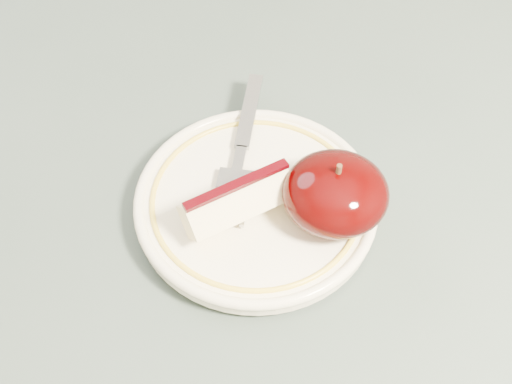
# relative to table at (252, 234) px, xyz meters

# --- Properties ---
(table) EXTENTS (0.90, 0.90, 0.75)m
(table) POSITION_rel_table_xyz_m (0.00, 0.00, 0.00)
(table) COLOR brown
(table) RESTS_ON ground
(plate) EXTENTS (0.19, 0.19, 0.02)m
(plate) POSITION_rel_table_xyz_m (0.01, -0.04, 0.10)
(plate) COLOR #F3ECCC
(plate) RESTS_ON table
(apple_half) EXTENTS (0.08, 0.08, 0.06)m
(apple_half) POSITION_rel_table_xyz_m (0.07, -0.04, 0.13)
(apple_half) COLOR black
(apple_half) RESTS_ON plate
(apple_wedge) EXTENTS (0.09, 0.08, 0.04)m
(apple_wedge) POSITION_rel_table_xyz_m (-0.00, -0.05, 0.12)
(apple_wedge) COLOR #FFF3BB
(apple_wedge) RESTS_ON plate
(fork) EXTENTS (0.03, 0.16, 0.00)m
(fork) POSITION_rel_table_xyz_m (-0.01, 0.01, 0.11)
(fork) COLOR #96999E
(fork) RESTS_ON plate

